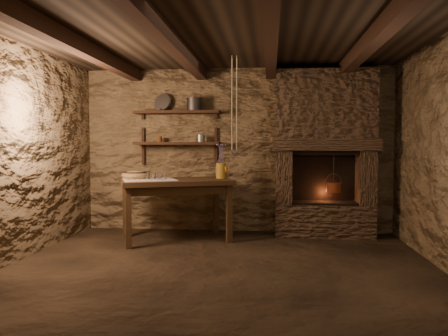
# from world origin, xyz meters

# --- Properties ---
(floor) EXTENTS (4.50, 4.50, 0.00)m
(floor) POSITION_xyz_m (0.00, 0.00, 0.00)
(floor) COLOR black
(floor) RESTS_ON ground
(back_wall) EXTENTS (4.50, 0.04, 2.40)m
(back_wall) POSITION_xyz_m (0.00, 2.00, 1.20)
(back_wall) COLOR #4C3823
(back_wall) RESTS_ON floor
(front_wall) EXTENTS (4.50, 0.04, 2.40)m
(front_wall) POSITION_xyz_m (0.00, -2.00, 1.20)
(front_wall) COLOR #4C3823
(front_wall) RESTS_ON floor
(left_wall) EXTENTS (0.04, 4.00, 2.40)m
(left_wall) POSITION_xyz_m (-2.25, 0.00, 1.20)
(left_wall) COLOR #4C3823
(left_wall) RESTS_ON floor
(ceiling) EXTENTS (4.50, 4.00, 0.04)m
(ceiling) POSITION_xyz_m (0.00, 0.00, 2.40)
(ceiling) COLOR black
(ceiling) RESTS_ON back_wall
(beam_far_left) EXTENTS (0.14, 3.95, 0.16)m
(beam_far_left) POSITION_xyz_m (-1.50, 0.00, 2.31)
(beam_far_left) COLOR black
(beam_far_left) RESTS_ON ceiling
(beam_mid_left) EXTENTS (0.14, 3.95, 0.16)m
(beam_mid_left) POSITION_xyz_m (-0.50, 0.00, 2.31)
(beam_mid_left) COLOR black
(beam_mid_left) RESTS_ON ceiling
(beam_mid_right) EXTENTS (0.14, 3.95, 0.16)m
(beam_mid_right) POSITION_xyz_m (0.50, 0.00, 2.31)
(beam_mid_right) COLOR black
(beam_mid_right) RESTS_ON ceiling
(beam_far_right) EXTENTS (0.14, 3.95, 0.16)m
(beam_far_right) POSITION_xyz_m (1.50, 0.00, 2.31)
(beam_far_right) COLOR black
(beam_far_right) RESTS_ON ceiling
(shelf_lower) EXTENTS (1.25, 0.30, 0.04)m
(shelf_lower) POSITION_xyz_m (-0.85, 1.84, 1.30)
(shelf_lower) COLOR black
(shelf_lower) RESTS_ON back_wall
(shelf_upper) EXTENTS (1.25, 0.30, 0.04)m
(shelf_upper) POSITION_xyz_m (-0.85, 1.84, 1.75)
(shelf_upper) COLOR black
(shelf_upper) RESTS_ON back_wall
(hearth) EXTENTS (1.43, 0.51, 2.30)m
(hearth) POSITION_xyz_m (1.25, 1.77, 1.23)
(hearth) COLOR #3E2C1F
(hearth) RESTS_ON floor
(work_table) EXTENTS (1.63, 1.29, 0.82)m
(work_table) POSITION_xyz_m (-0.75, 1.28, 0.44)
(work_table) COLOR black
(work_table) RESTS_ON floor
(linen_cloth) EXTENTS (0.82, 0.75, 0.01)m
(linen_cloth) POSITION_xyz_m (-1.07, 1.13, 0.82)
(linen_cloth) COLOR white
(linen_cloth) RESTS_ON work_table
(pewter_cutlery_row) EXTENTS (0.59, 0.41, 0.01)m
(pewter_cutlery_row) POSITION_xyz_m (-1.07, 1.10, 0.83)
(pewter_cutlery_row) COLOR #9C9C8E
(pewter_cutlery_row) RESTS_ON linen_cloth
(drinking_glasses) EXTENTS (0.21, 0.06, 0.09)m
(drinking_glasses) POSITION_xyz_m (-1.05, 1.25, 0.87)
(drinking_glasses) COLOR white
(drinking_glasses) RESTS_ON linen_cloth
(stoneware_jug) EXTENTS (0.18, 0.18, 0.48)m
(stoneware_jug) POSITION_xyz_m (-0.17, 1.52, 1.02)
(stoneware_jug) COLOR #AF7F22
(stoneware_jug) RESTS_ON work_table
(wooden_bowl) EXTENTS (0.47, 0.47, 0.13)m
(wooden_bowl) POSITION_xyz_m (-1.33, 1.35, 0.86)
(wooden_bowl) COLOR olive
(wooden_bowl) RESTS_ON work_table
(iron_stockpot) EXTENTS (0.24, 0.24, 0.16)m
(iron_stockpot) POSITION_xyz_m (-0.60, 1.84, 1.85)
(iron_stockpot) COLOR #2C2A27
(iron_stockpot) RESTS_ON shelf_upper
(tin_pan) EXTENTS (0.30, 0.21, 0.27)m
(tin_pan) POSITION_xyz_m (-1.09, 1.94, 1.91)
(tin_pan) COLOR #979792
(tin_pan) RESTS_ON shelf_upper
(small_kettle) EXTENTS (0.18, 0.16, 0.16)m
(small_kettle) POSITION_xyz_m (-0.50, 1.84, 1.37)
(small_kettle) COLOR #979792
(small_kettle) RESTS_ON shelf_lower
(rusty_tin) EXTENTS (0.10, 0.10, 0.08)m
(rusty_tin) POSITION_xyz_m (-1.12, 1.84, 1.36)
(rusty_tin) COLOR #5C3012
(rusty_tin) RESTS_ON shelf_lower
(red_pot) EXTENTS (0.22, 0.22, 0.54)m
(red_pot) POSITION_xyz_m (1.37, 1.72, 0.70)
(red_pot) COLOR maroon
(red_pot) RESTS_ON hearth
(hanging_ropes) EXTENTS (0.08, 0.08, 1.20)m
(hanging_ropes) POSITION_xyz_m (0.05, 1.05, 1.80)
(hanging_ropes) COLOR tan
(hanging_ropes) RESTS_ON ceiling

